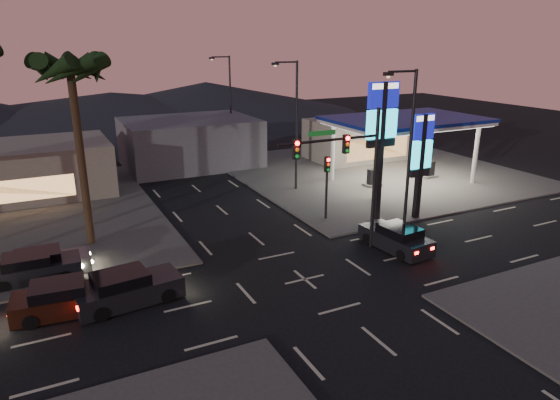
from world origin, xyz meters
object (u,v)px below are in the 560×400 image
car_lane_b_front (44,264)px  suv_station (396,238)px  gas_station (406,122)px  pylon_sign_short (421,151)px  pylon_sign_tall (382,124)px  car_lane_b_mid (33,268)px  traffic_signal_mast (349,162)px  car_lane_a_front (127,289)px  car_lane_a_mid (65,299)px

car_lane_b_front → suv_station: (18.11, -5.15, 0.02)m
gas_station → car_lane_b_front: size_ratio=2.78×
pylon_sign_short → suv_station: size_ratio=1.54×
suv_station → pylon_sign_tall: bearing=66.1°
car_lane_b_mid → suv_station: bearing=-14.7°
gas_station → pylon_sign_short: bearing=-123.7°
gas_station → car_lane_b_front: (-27.60, -5.85, -4.42)m
car_lane_b_mid → suv_station: suv_station is taller
car_lane_b_front → car_lane_b_mid: 0.57m
traffic_signal_mast → pylon_sign_tall: bearing=36.5°
pylon_sign_tall → car_lane_b_mid: 21.39m
car_lane_a_front → car_lane_b_front: 5.67m
traffic_signal_mast → car_lane_a_mid: traffic_signal_mast is taller
car_lane_a_mid → car_lane_b_front: (-0.68, 4.30, -0.03)m
car_lane_a_mid → pylon_sign_tall: bearing=10.6°
car_lane_a_front → suv_station: 14.87m
car_lane_b_front → car_lane_a_mid: bearing=-81.0°
suv_station → traffic_signal_mast: bearing=160.1°
car_lane_b_mid → pylon_sign_tall: bearing=-1.0°
gas_station → pylon_sign_tall: pylon_sign_tall is taller
car_lane_a_front → gas_station: bearing=23.3°
car_lane_b_mid → traffic_signal_mast: bearing=-13.8°
gas_station → pylon_sign_tall: (-7.50, -6.50, 1.31)m
gas_station → pylon_sign_short: size_ratio=1.74×
car_lane_a_front → suv_station: bearing=-1.9°
pylon_sign_tall → car_lane_b_front: bearing=178.1°
pylon_sign_short → car_lane_a_front: (-19.35, -3.00, -3.93)m
car_lane_a_front → car_lane_a_mid: 2.60m
car_lane_b_mid → pylon_sign_short: bearing=-3.4°
pylon_sign_short → suv_station: 6.95m
pylon_sign_tall → car_lane_a_mid: pylon_sign_tall is taller
suv_station → car_lane_b_front: bearing=164.1°
traffic_signal_mast → car_lane_a_mid: size_ratio=1.72×
traffic_signal_mast → car_lane_b_front: traffic_signal_mast is taller
car_lane_a_front → car_lane_b_mid: bearing=130.6°
gas_station → suv_station: gas_station is taller
traffic_signal_mast → car_lane_b_front: 16.56m
gas_station → car_lane_a_front: 26.87m
traffic_signal_mast → car_lane_a_mid: 15.37m
pylon_sign_short → traffic_signal_mast: size_ratio=0.88×
car_lane_a_front → traffic_signal_mast: bearing=2.3°
car_lane_b_mid → car_lane_b_front: bearing=29.1°
pylon_sign_tall → car_lane_b_front: (-20.10, 0.65, -5.73)m
gas_station → car_lane_b_mid: size_ratio=2.74×
gas_station → suv_station: bearing=-130.8°
pylon_sign_tall → suv_station: bearing=-113.9°
gas_station → car_lane_a_front: size_ratio=2.47×
pylon_sign_short → car_lane_a_mid: 22.44m
car_lane_a_front → car_lane_a_mid: bearing=172.1°
car_lane_b_front → traffic_signal_mast: bearing=-15.2°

